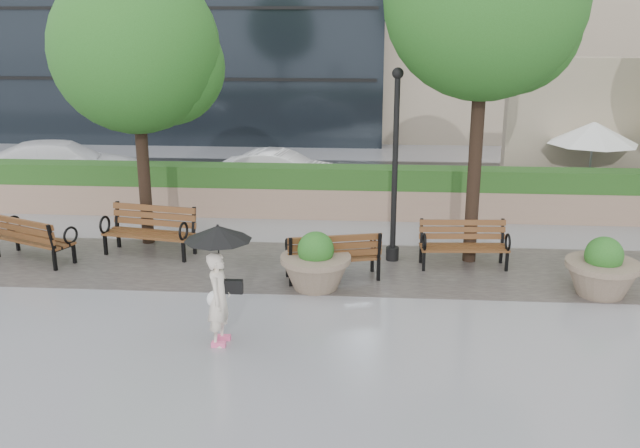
# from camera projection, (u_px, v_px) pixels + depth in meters

# --- Properties ---
(ground) EXTENTS (100.00, 100.00, 0.00)m
(ground) POSITION_uv_depth(u_px,v_px,m) (332.00, 327.00, 12.28)
(ground) COLOR gray
(ground) RESTS_ON ground
(cobble_strip) EXTENTS (28.00, 3.20, 0.01)m
(cobble_strip) POSITION_uv_depth(u_px,v_px,m) (340.00, 268.00, 15.15)
(cobble_strip) COLOR #383330
(cobble_strip) RESTS_ON ground
(hedge_wall) EXTENTS (24.00, 0.80, 1.35)m
(hedge_wall) POSITION_uv_depth(u_px,v_px,m) (348.00, 192.00, 18.78)
(hedge_wall) COLOR #91745D
(hedge_wall) RESTS_ON ground
(asphalt_street) EXTENTS (40.00, 7.00, 0.00)m
(asphalt_street) POSITION_uv_depth(u_px,v_px,m) (352.00, 182.00, 22.80)
(asphalt_street) COLOR black
(asphalt_street) RESTS_ON ground
(bench_0) EXTENTS (2.01, 1.46, 1.01)m
(bench_0) POSITION_uv_depth(u_px,v_px,m) (35.00, 248.00, 15.51)
(bench_0) COLOR brown
(bench_0) RESTS_ON ground
(bench_1) EXTENTS (2.11, 1.16, 1.08)m
(bench_1) POSITION_uv_depth(u_px,v_px,m) (150.00, 241.00, 15.89)
(bench_1) COLOR brown
(bench_1) RESTS_ON ground
(bench_2) EXTENTS (2.00, 1.18, 1.01)m
(bench_2) POSITION_uv_depth(u_px,v_px,m) (333.00, 265.00, 14.42)
(bench_2) COLOR brown
(bench_2) RESTS_ON ground
(bench_3) EXTENTS (1.87, 0.84, 0.98)m
(bench_3) POSITION_uv_depth(u_px,v_px,m) (463.00, 254.00, 15.11)
(bench_3) COLOR brown
(bench_3) RESTS_ON ground
(planter_left) EXTENTS (1.38, 1.38, 1.15)m
(planter_left) POSITION_uv_depth(u_px,v_px,m) (316.00, 266.00, 13.91)
(planter_left) COLOR #7F6B56
(planter_left) RESTS_ON ground
(planter_right) EXTENTS (1.39, 1.39, 1.16)m
(planter_right) POSITION_uv_depth(u_px,v_px,m) (602.00, 273.00, 13.57)
(planter_right) COLOR #7F6B56
(planter_right) RESTS_ON ground
(lamppost) EXTENTS (0.28, 0.28, 4.15)m
(lamppost) POSITION_uv_depth(u_px,v_px,m) (395.00, 179.00, 15.10)
(lamppost) COLOR black
(lamppost) RESTS_ON ground
(tree_0) EXTENTS (3.75, 3.71, 6.31)m
(tree_0) POSITION_uv_depth(u_px,v_px,m) (143.00, 54.00, 15.64)
(tree_0) COLOR black
(tree_0) RESTS_ON ground
(tree_1) EXTENTS (4.01, 4.01, 7.48)m
(tree_1) POSITION_uv_depth(u_px,v_px,m) (492.00, 6.00, 14.12)
(tree_1) COLOR black
(tree_1) RESTS_ON ground
(patio_umb_white) EXTENTS (2.50, 2.50, 2.30)m
(patio_umb_white) POSITION_uv_depth(u_px,v_px,m) (594.00, 134.00, 19.79)
(patio_umb_white) COLOR black
(patio_umb_white) RESTS_ON ground
(car_left) EXTENTS (5.28, 3.12, 1.43)m
(car_left) POSITION_uv_depth(u_px,v_px,m) (64.00, 164.00, 22.03)
(car_left) COLOR white
(car_left) RESTS_ON ground
(car_right) EXTENTS (3.77, 1.67, 1.20)m
(car_right) POSITION_uv_depth(u_px,v_px,m) (281.00, 171.00, 21.69)
(car_right) COLOR white
(car_right) RESTS_ON ground
(pedestrian) EXTENTS (1.08, 1.08, 1.99)m
(pedestrian) POSITION_uv_depth(u_px,v_px,m) (219.00, 273.00, 11.38)
(pedestrian) COLOR silver
(pedestrian) RESTS_ON ground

